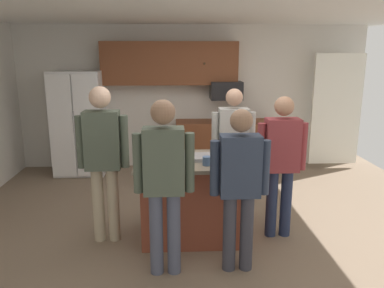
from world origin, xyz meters
The scene contains 18 objects.
floor centered at (0.00, 0.00, 0.00)m, with size 7.04×7.04×0.00m, color #7F6B56.
ceiling centered at (0.00, 0.00, 2.60)m, with size 7.04×7.04×0.00m, color white.
back_wall centered at (0.00, 2.80, 1.30)m, with size 6.40×0.10×2.60m, color silver.
french_door_window_panel centered at (2.60, 2.40, 1.10)m, with size 0.90×0.06×2.00m, color white.
cabinet_run_upper centered at (-0.40, 2.60, 1.93)m, with size 2.40×0.38×0.75m.
cabinet_run_lower centered at (0.60, 2.48, 0.45)m, with size 1.80×0.63×0.90m.
refrigerator centered at (-2.00, 2.38, 0.91)m, with size 0.86×0.76×1.81m.
microwave_over_range centered at (0.60, 2.50, 1.45)m, with size 0.56×0.40×0.32m, color black.
kitchen_island centered at (-0.13, -0.17, 0.48)m, with size 1.30×0.88×0.94m.
person_guest_by_door centered at (0.87, -0.20, 0.95)m, with size 0.57×0.22×1.65m.
person_elder_center centered at (-0.44, -0.92, 0.99)m, with size 0.57×0.23×1.72m.
person_guest_right centered at (0.27, -0.90, 0.93)m, with size 0.57×0.22×1.62m.
person_guest_left centered at (-1.13, -0.21, 1.03)m, with size 0.57×0.23×1.77m.
person_host_foreground centered at (0.43, 0.49, 0.97)m, with size 0.57×0.22×1.68m.
glass_stout_tall centered at (0.33, -0.41, 1.02)m, with size 0.07×0.07×0.15m.
glass_short_whisky centered at (-0.47, -0.26, 1.02)m, with size 0.07×0.07×0.15m.
mug_blue_stoneware centered at (0.01, -0.41, 0.99)m, with size 0.13×0.09×0.10m.
serving_tray centered at (-0.05, -0.17, 0.97)m, with size 0.44×0.30×0.04m.
Camera 1 is at (-0.36, -4.32, 2.13)m, focal length 35.77 mm.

